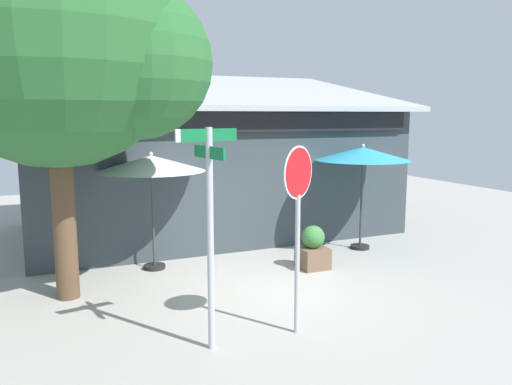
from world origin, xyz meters
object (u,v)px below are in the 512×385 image
object	(u,v)px
stop_sign	(298,205)
patio_umbrella_ivory_left	(151,165)
sidewalk_planter	(313,249)
shade_tree	(67,40)
street_sign_post	(210,217)
patio_umbrella_teal_center	(363,155)

from	to	relation	value
stop_sign	patio_umbrella_ivory_left	xyz separation A→B (m)	(-1.19, 3.90, 0.27)
stop_sign	sidewalk_planter	xyz separation A→B (m)	(1.80, 2.63, -1.47)
patio_umbrella_ivory_left	sidewalk_planter	world-z (taller)	patio_umbrella_ivory_left
patio_umbrella_ivory_left	shade_tree	bearing A→B (deg)	-143.29
street_sign_post	patio_umbrella_teal_center	bearing A→B (deg)	35.60
patio_umbrella_ivory_left	stop_sign	bearing A→B (deg)	-73.02
street_sign_post	patio_umbrella_teal_center	world-z (taller)	street_sign_post
stop_sign	shade_tree	xyz separation A→B (m)	(-2.73, 2.76, 2.43)
shade_tree	patio_umbrella_teal_center	bearing A→B (deg)	6.84
stop_sign	shade_tree	bearing A→B (deg)	134.69
sidewalk_planter	patio_umbrella_teal_center	bearing A→B (deg)	26.30
street_sign_post	patio_umbrella_ivory_left	size ratio (longest dim) A/B	1.24
shade_tree	sidewalk_planter	xyz separation A→B (m)	(4.53, -0.13, -3.90)
patio_umbrella_teal_center	sidewalk_planter	distance (m)	2.70
sidewalk_planter	street_sign_post	bearing A→B (deg)	-139.80
patio_umbrella_ivory_left	shade_tree	size ratio (longest dim) A/B	0.37
patio_umbrella_ivory_left	street_sign_post	bearing A→B (deg)	-91.50
patio_umbrella_teal_center	sidewalk_planter	size ratio (longest dim) A/B	2.77
patio_umbrella_ivory_left	patio_umbrella_teal_center	distance (m)	4.81
stop_sign	patio_umbrella_ivory_left	world-z (taller)	stop_sign
patio_umbrella_teal_center	patio_umbrella_ivory_left	bearing A→B (deg)	175.38
stop_sign	shade_tree	world-z (taller)	shade_tree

